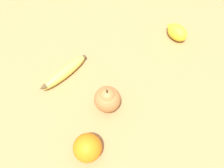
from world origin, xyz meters
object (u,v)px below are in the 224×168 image
lemon (177,32)px  pear (107,99)px  banana (64,73)px  orange (87,148)px

lemon → pear: bearing=-35.4°
banana → lemon: lemon is taller
orange → lemon: 0.51m
banana → orange: 0.26m
orange → lemon: (-0.44, 0.24, -0.01)m
pear → orange: bearing=-13.0°
banana → orange: (0.23, 0.12, 0.02)m
banana → pear: pear is taller
pear → lemon: (-0.30, 0.21, -0.02)m
orange → lemon: orange is taller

